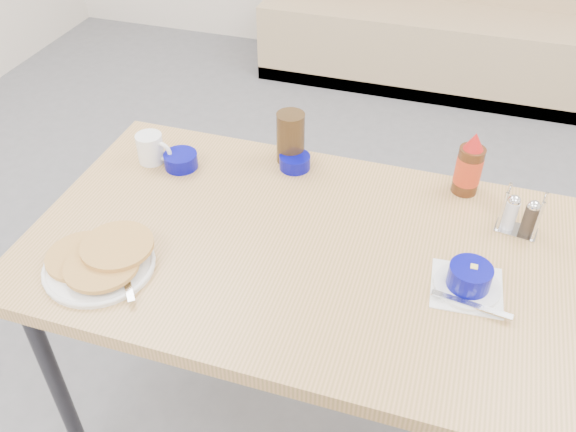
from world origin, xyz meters
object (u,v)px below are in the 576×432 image
(grits_setting, at_px, (469,280))
(condiment_caddy, at_px, (520,218))
(dining_table, at_px, (311,264))
(creamer_bowl, at_px, (181,160))
(pancake_plate, at_px, (100,261))
(coffee_mug, at_px, (151,148))
(booth_bench, at_px, (427,22))
(butter_bowl, at_px, (295,162))
(syrup_bottle, at_px, (469,167))
(amber_tumbler, at_px, (291,138))

(grits_setting, distance_m, condiment_caddy, 0.26)
(dining_table, distance_m, creamer_bowl, 0.50)
(pancake_plate, bearing_deg, creamer_bowl, 89.49)
(coffee_mug, bearing_deg, pancake_plate, -78.60)
(coffee_mug, bearing_deg, booth_bench, 76.91)
(butter_bowl, relative_size, condiment_caddy, 0.73)
(butter_bowl, bearing_deg, pancake_plate, -121.02)
(creamer_bowl, xyz_separation_m, condiment_caddy, (0.92, -0.00, 0.02))
(creamer_bowl, relative_size, syrup_bottle, 0.52)
(grits_setting, height_order, creamer_bowl, grits_setting)
(dining_table, relative_size, creamer_bowl, 14.63)
(booth_bench, height_order, amber_tumbler, booth_bench)
(creamer_bowl, distance_m, condiment_caddy, 0.92)
(booth_bench, xyz_separation_m, grits_setting, (0.37, -2.57, 0.44))
(coffee_mug, relative_size, butter_bowl, 1.26)
(grits_setting, distance_m, creamer_bowl, 0.86)
(coffee_mug, relative_size, amber_tumbler, 0.73)
(coffee_mug, distance_m, creamer_bowl, 0.09)
(dining_table, relative_size, coffee_mug, 12.60)
(booth_bench, height_order, dining_table, booth_bench)
(coffee_mug, bearing_deg, condiment_caddy, -0.20)
(condiment_caddy, bearing_deg, grits_setting, -103.55)
(condiment_caddy, bearing_deg, amber_tumbler, 177.47)
(booth_bench, xyz_separation_m, coffee_mug, (-0.54, -2.32, 0.45))
(butter_bowl, bearing_deg, syrup_bottle, 4.13)
(pancake_plate, xyz_separation_m, coffee_mug, (-0.09, 0.43, 0.03))
(pancake_plate, relative_size, creamer_bowl, 2.84)
(pancake_plate, height_order, grits_setting, grits_setting)
(condiment_caddy, bearing_deg, coffee_mug, -171.21)
(dining_table, bearing_deg, amber_tumbler, 115.29)
(grits_setting, relative_size, amber_tumbler, 1.23)
(butter_bowl, bearing_deg, coffee_mug, -167.14)
(amber_tumbler, distance_m, condiment_caddy, 0.65)
(coffee_mug, bearing_deg, butter_bowl, 12.86)
(amber_tumbler, height_order, condiment_caddy, amber_tumbler)
(creamer_bowl, xyz_separation_m, amber_tumbler, (0.29, 0.13, 0.05))
(pancake_plate, height_order, butter_bowl, pancake_plate)
(booth_bench, relative_size, pancake_plate, 7.00)
(booth_bench, relative_size, condiment_caddy, 15.77)
(dining_table, distance_m, condiment_caddy, 0.53)
(grits_setting, height_order, condiment_caddy, condiment_caddy)
(coffee_mug, xyz_separation_m, grits_setting, (0.91, -0.25, -0.02))
(grits_setting, bearing_deg, butter_bowl, 146.54)
(grits_setting, xyz_separation_m, syrup_bottle, (-0.04, 0.37, 0.05))
(dining_table, height_order, coffee_mug, coffee_mug)
(dining_table, bearing_deg, booth_bench, 90.00)
(condiment_caddy, relative_size, syrup_bottle, 0.66)
(dining_table, bearing_deg, condiment_caddy, 23.92)
(pancake_plate, relative_size, butter_bowl, 3.07)
(grits_setting, bearing_deg, booth_bench, 98.29)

